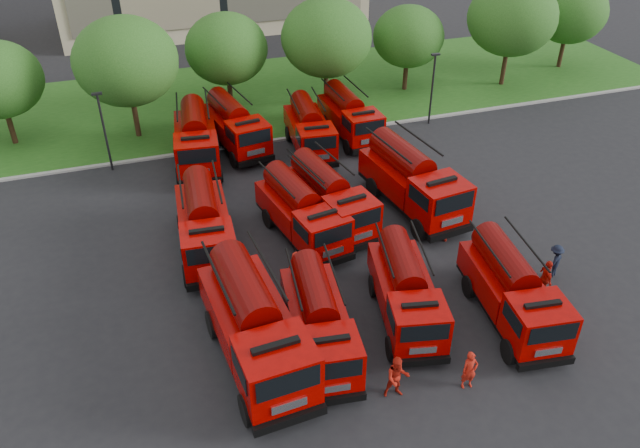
# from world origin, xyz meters

# --- Properties ---
(ground) EXTENTS (140.00, 140.00, 0.00)m
(ground) POSITION_xyz_m (0.00, 0.00, 0.00)
(ground) COLOR black
(ground) RESTS_ON ground
(lawn) EXTENTS (70.00, 16.00, 0.12)m
(lawn) POSITION_xyz_m (0.00, 26.00, 0.06)
(lawn) COLOR #1C4F15
(lawn) RESTS_ON ground
(curb) EXTENTS (70.00, 0.30, 0.14)m
(curb) POSITION_xyz_m (0.00, 17.90, 0.07)
(curb) COLOR gray
(curb) RESTS_ON ground
(tree_2) EXTENTS (6.72, 6.72, 8.22)m
(tree_2) POSITION_xyz_m (-8.00, 21.50, 5.35)
(tree_2) COLOR #382314
(tree_2) RESTS_ON ground
(tree_3) EXTENTS (5.88, 5.88, 7.19)m
(tree_3) POSITION_xyz_m (-1.00, 24.00, 4.68)
(tree_3) COLOR #382314
(tree_3) RESTS_ON ground
(tree_4) EXTENTS (6.55, 6.55, 8.01)m
(tree_4) POSITION_xyz_m (6.00, 22.50, 5.22)
(tree_4) COLOR #382314
(tree_4) RESTS_ON ground
(tree_5) EXTENTS (5.46, 5.46, 6.68)m
(tree_5) POSITION_xyz_m (13.00, 23.50, 4.35)
(tree_5) COLOR #382314
(tree_5) RESTS_ON ground
(tree_6) EXTENTS (6.89, 6.89, 8.42)m
(tree_6) POSITION_xyz_m (21.00, 22.00, 5.49)
(tree_6) COLOR #382314
(tree_6) RESTS_ON ground
(tree_7) EXTENTS (6.05, 6.05, 7.39)m
(tree_7) POSITION_xyz_m (28.00, 24.00, 4.82)
(tree_7) COLOR #382314
(tree_7) RESTS_ON ground
(lamp_post_0) EXTENTS (0.60, 0.25, 5.11)m
(lamp_post_0) POSITION_xyz_m (-10.00, 17.20, 2.90)
(lamp_post_0) COLOR black
(lamp_post_0) RESTS_ON ground
(lamp_post_1) EXTENTS (0.60, 0.25, 5.11)m
(lamp_post_1) POSITION_xyz_m (12.00, 17.20, 2.90)
(lamp_post_1) COLOR black
(lamp_post_1) RESTS_ON ground
(fire_truck_0) EXTENTS (3.41, 8.19, 3.65)m
(fire_truck_0) POSITION_xyz_m (-5.21, -1.39, 1.83)
(fire_truck_0) COLOR black
(fire_truck_0) RESTS_ON ground
(fire_truck_1) EXTENTS (3.13, 6.89, 3.03)m
(fire_truck_1) POSITION_xyz_m (-2.61, -1.65, 1.52)
(fire_truck_1) COLOR black
(fire_truck_1) RESTS_ON ground
(fire_truck_2) EXTENTS (3.60, 6.90, 2.99)m
(fire_truck_2) POSITION_xyz_m (1.58, -0.99, 1.51)
(fire_truck_2) COLOR black
(fire_truck_2) RESTS_ON ground
(fire_truck_3) EXTENTS (3.23, 7.11, 3.12)m
(fire_truck_3) POSITION_xyz_m (5.93, -2.48, 1.57)
(fire_truck_3) COLOR black
(fire_truck_3) RESTS_ON ground
(fire_truck_4) EXTENTS (3.09, 7.38, 3.28)m
(fire_truck_4) POSITION_xyz_m (-5.83, 6.78, 1.65)
(fire_truck_4) COLOR black
(fire_truck_4) RESTS_ON ground
(fire_truck_5) EXTENTS (3.53, 7.17, 3.13)m
(fire_truck_5) POSITION_xyz_m (-0.89, 6.41, 1.57)
(fire_truck_5) COLOR black
(fire_truck_5) RESTS_ON ground
(fire_truck_6) EXTENTS (3.54, 7.29, 3.18)m
(fire_truck_6) POSITION_xyz_m (0.93, 7.25, 1.60)
(fire_truck_6) COLOR black
(fire_truck_6) RESTS_ON ground
(fire_truck_7) EXTENTS (3.65, 8.08, 3.55)m
(fire_truck_7) POSITION_xyz_m (5.79, 7.23, 1.79)
(fire_truck_7) COLOR black
(fire_truck_7) RESTS_ON ground
(fire_truck_8) EXTENTS (3.42, 7.65, 3.37)m
(fire_truck_8) POSITION_xyz_m (-4.71, 16.45, 1.70)
(fire_truck_8) COLOR black
(fire_truck_8) RESTS_ON ground
(fire_truck_9) EXTENTS (3.53, 7.30, 3.19)m
(fire_truck_9) POSITION_xyz_m (-1.94, 17.80, 1.60)
(fire_truck_9) COLOR black
(fire_truck_9) RESTS_ON ground
(fire_truck_10) EXTENTS (3.00, 6.92, 3.06)m
(fire_truck_10) POSITION_xyz_m (2.56, 15.87, 1.54)
(fire_truck_10) COLOR black
(fire_truck_10) RESTS_ON ground
(fire_truck_11) EXTENTS (2.67, 6.83, 3.07)m
(fire_truck_11) POSITION_xyz_m (5.79, 17.00, 1.55)
(fire_truck_11) COLOR black
(fire_truck_11) RESTS_ON ground
(firefighter_0) EXTENTS (0.67, 0.51, 1.75)m
(firefighter_0) POSITION_xyz_m (2.25, -5.45, 0.00)
(firefighter_0) COLOR #AA180D
(firefighter_0) RESTS_ON ground
(firefighter_1) EXTENTS (1.02, 0.70, 1.92)m
(firefighter_1) POSITION_xyz_m (-0.58, -4.97, 0.00)
(firefighter_1) COLOR #AA180D
(firefighter_1) RESTS_ON ground
(firefighter_2) EXTENTS (0.88, 1.23, 1.89)m
(firefighter_2) POSITION_xyz_m (8.40, -1.62, 0.00)
(firefighter_2) COLOR #AA180D
(firefighter_2) RESTS_ON ground
(firefighter_3) EXTENTS (1.27, 1.03, 1.75)m
(firefighter_3) POSITION_xyz_m (9.67, -0.57, 0.00)
(firefighter_3) COLOR black
(firefighter_3) RESTS_ON ground
(firefighter_4) EXTENTS (1.01, 0.80, 1.81)m
(firefighter_4) POSITION_xyz_m (-2.25, 2.73, 0.00)
(firefighter_4) COLOR #AA180D
(firefighter_4) RESTS_ON ground
(firefighter_5) EXTENTS (1.49, 1.13, 1.48)m
(firefighter_5) POSITION_xyz_m (6.02, 3.80, 0.00)
(firefighter_5) COLOR #AA180D
(firefighter_5) RESTS_ON ground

